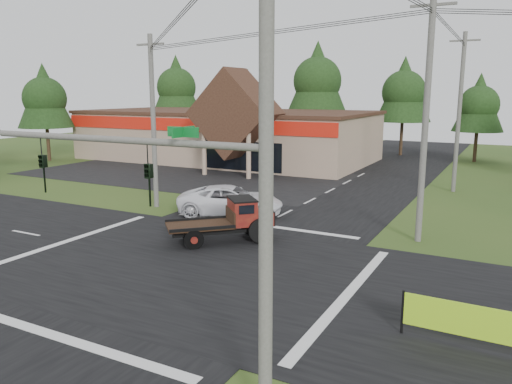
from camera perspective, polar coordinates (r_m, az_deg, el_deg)
The scene contains 19 objects.
ground at distance 21.36m, azimuth -8.00°, elevation -8.18°, with size 120.00×120.00×0.00m, color #2E4C1B.
road_ns at distance 21.36m, azimuth -8.00°, elevation -8.15°, with size 12.00×120.00×0.02m, color black.
road_ew at distance 21.36m, azimuth -8.00°, elevation -8.15°, with size 120.00×12.00×0.02m, color black.
parking_apron at distance 44.32m, azimuth -8.41°, elevation 2.00°, with size 28.00×14.00×0.02m, color black.
cvs_building at distance 53.68m, azimuth -3.29°, elevation 6.68°, with size 30.40×18.20×9.19m.
traffic_signal_mast at distance 10.99m, azimuth -6.74°, elevation -2.75°, with size 8.12×0.24×7.00m.
utility_pole_nr at distance 9.91m, azimuth 1.16°, elevation 2.94°, with size 2.00×0.30×11.00m.
utility_pole_nw at distance 31.43m, azimuth -11.66°, elevation 7.98°, with size 2.00×0.30×10.50m.
utility_pole_ne at distance 24.61m, azimuth 18.83°, elevation 7.93°, with size 2.00×0.30×11.50m.
utility_pole_n at distance 38.49m, azimuth 22.21°, elevation 8.47°, with size 2.00×0.30×11.20m.
tree_row_a at distance 70.16m, azimuth -9.09°, elevation 11.95°, with size 6.72×6.72×12.12m.
tree_row_b at distance 66.43m, azimuth -0.94°, elevation 10.97°, with size 5.60×5.60×10.10m.
tree_row_c at distance 61.33m, azimuth 7.02°, elevation 12.74°, with size 7.28×7.28×13.13m.
tree_row_d at distance 59.47m, azimuth 16.56°, elevation 11.12°, with size 6.16×6.16×11.11m.
tree_row_e at distance 56.41m, azimuth 24.15°, elevation 9.26°, with size 5.04×5.04×9.09m.
tree_side_w at distance 56.94m, azimuth -23.03°, elevation 10.04°, with size 5.60×5.60×10.10m.
antique_flatbed_truck at distance 24.00m, azimuth -3.96°, elevation -3.24°, with size 1.95×5.11×2.14m, color #570C0F, non-canonical shape.
roadside_banner at distance 15.59m, azimuth 23.63°, elevation -13.92°, with size 4.01×0.12×1.37m, color #9FDA1D, non-canonical shape.
white_pickup at distance 29.38m, azimuth -2.91°, elevation -0.96°, with size 2.82×6.12×1.70m, color white.
Camera 1 is at (11.89, -16.27, 7.08)m, focal length 35.00 mm.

